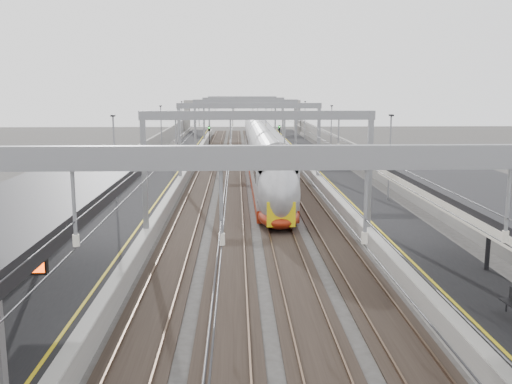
{
  "coord_description": "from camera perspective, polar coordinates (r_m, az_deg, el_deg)",
  "views": [
    {
      "loc": [
        -1.18,
        -9.51,
        8.7
      ],
      "look_at": [
        0.0,
        24.57,
        2.61
      ],
      "focal_mm": 40.0,
      "sensor_mm": 36.0,
      "label": 1
    }
  ],
  "objects": [
    {
      "name": "platform_left",
      "position": [
        55.54,
        -9.02,
        1.51
      ],
      "size": [
        4.0,
        120.0,
        1.0
      ],
      "primitive_type": "cube",
      "color": "black",
      "rests_on": "ground"
    },
    {
      "name": "platform_right",
      "position": [
        55.88,
        7.5,
        1.6
      ],
      "size": [
        4.0,
        120.0,
        1.0
      ],
      "primitive_type": "cube",
      "color": "black",
      "rests_on": "ground"
    },
    {
      "name": "tracks",
      "position": [
        55.2,
        -0.74,
        1.11
      ],
      "size": [
        11.4,
        140.0,
        0.2
      ],
      "color": "black",
      "rests_on": "ground"
    },
    {
      "name": "signal_red_near",
      "position": [
        80.67,
        1.14,
        5.65
      ],
      "size": [
        0.32,
        0.32,
        3.48
      ],
      "color": "black",
      "rests_on": "ground"
    },
    {
      "name": "train",
      "position": [
        57.36,
        0.71,
        3.56
      ],
      "size": [
        2.76,
        50.37,
        4.37
      ],
      "color": "maroon",
      "rests_on": "ground"
    },
    {
      "name": "overbridge",
      "position": [
        109.57,
        -1.38,
        8.35
      ],
      "size": [
        22.0,
        2.2,
        6.9
      ],
      "color": "gray",
      "rests_on": "ground"
    },
    {
      "name": "wall_right",
      "position": [
        56.34,
        10.74,
        2.71
      ],
      "size": [
        0.3,
        120.0,
        3.2
      ],
      "primitive_type": "cube",
      "color": "gray",
      "rests_on": "ground"
    },
    {
      "name": "wall_left",
      "position": [
        55.87,
        -12.31,
        2.59
      ],
      "size": [
        0.3,
        120.0,
        3.2
      ],
      "primitive_type": "cube",
      "color": "gray",
      "rests_on": "ground"
    },
    {
      "name": "signal_red_far",
      "position": [
        87.5,
        2.34,
        6.0
      ],
      "size": [
        0.32,
        0.32,
        3.48
      ],
      "color": "black",
      "rests_on": "ground"
    },
    {
      "name": "overhead_line",
      "position": [
        61.19,
        -0.89,
        7.73
      ],
      "size": [
        13.0,
        140.0,
        6.6
      ],
      "color": "gray",
      "rests_on": "platform_left"
    },
    {
      "name": "signal_green",
      "position": [
        85.49,
        -4.7,
        5.87
      ],
      "size": [
        0.32,
        0.32,
        3.48
      ],
      "color": "black",
      "rests_on": "ground"
    }
  ]
}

